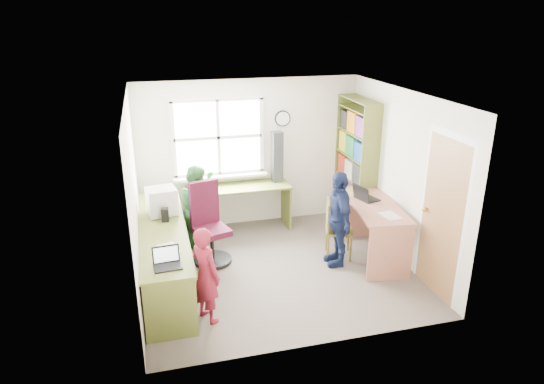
% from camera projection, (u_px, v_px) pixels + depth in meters
% --- Properties ---
extents(room, '(3.64, 3.44, 2.44)m').
position_uv_depth(room, '(276.00, 184.00, 6.42)').
color(room, '#4E453D').
rests_on(room, ground).
extents(l_desk, '(2.38, 2.95, 0.75)m').
position_uv_depth(l_desk, '(181.00, 260.00, 6.02)').
color(l_desk, olive).
rests_on(l_desk, ground).
extents(right_desk, '(0.83, 1.47, 0.80)m').
position_uv_depth(right_desk, '(375.00, 220.00, 6.89)').
color(right_desk, '#A56752').
rests_on(right_desk, ground).
extents(bookshelf, '(0.30, 1.02, 2.10)m').
position_uv_depth(bookshelf, '(356.00, 166.00, 7.87)').
color(bookshelf, olive).
rests_on(bookshelf, ground).
extents(swivel_chair, '(0.67, 0.67, 1.16)m').
position_uv_depth(swivel_chair, '(209.00, 228.00, 6.83)').
color(swivel_chair, black).
rests_on(swivel_chair, ground).
extents(wooden_chair, '(0.47, 0.47, 0.86)m').
position_uv_depth(wooden_chair, '(335.00, 227.00, 6.95)').
color(wooden_chair, brown).
rests_on(wooden_chair, ground).
extents(crt_monitor, '(0.43, 0.40, 0.38)m').
position_uv_depth(crt_monitor, '(162.00, 201.00, 6.58)').
color(crt_monitor, silver).
rests_on(crt_monitor, l_desk).
extents(laptop_left, '(0.32, 0.27, 0.20)m').
position_uv_depth(laptop_left, '(167.00, 262.00, 5.29)').
color(laptop_left, black).
rests_on(laptop_left, l_desk).
extents(laptop_right, '(0.36, 0.40, 0.23)m').
position_uv_depth(laptop_right, '(364.00, 196.00, 7.00)').
color(laptop_right, black).
rests_on(laptop_right, right_desk).
extents(speaker_a, '(0.10, 0.10, 0.18)m').
position_uv_depth(speaker_a, '(165.00, 215.00, 6.40)').
color(speaker_a, black).
rests_on(speaker_a, l_desk).
extents(speaker_b, '(0.11, 0.11, 0.18)m').
position_uv_depth(speaker_b, '(159.00, 200.00, 6.90)').
color(speaker_b, black).
rests_on(speaker_b, l_desk).
extents(cd_tower, '(0.18, 0.16, 0.83)m').
position_uv_depth(cd_tower, '(277.00, 157.00, 7.81)').
color(cd_tower, black).
rests_on(cd_tower, l_desk).
extents(game_box, '(0.36, 0.36, 0.06)m').
position_uv_depth(game_box, '(356.00, 191.00, 7.28)').
color(game_box, red).
rests_on(game_box, right_desk).
extents(paper_a, '(0.27, 0.34, 0.00)m').
position_uv_depth(paper_a, '(169.00, 248.00, 5.68)').
color(paper_a, beige).
rests_on(paper_a, l_desk).
extents(paper_b, '(0.24, 0.32, 0.00)m').
position_uv_depth(paper_b, '(390.00, 216.00, 6.46)').
color(paper_b, beige).
rests_on(paper_b, right_desk).
extents(potted_plant, '(0.17, 0.14, 0.29)m').
position_uv_depth(potted_plant, '(209.00, 180.00, 7.59)').
color(potted_plant, '#2B6B2A').
rests_on(potted_plant, l_desk).
extents(person_red, '(0.45, 0.50, 1.16)m').
position_uv_depth(person_red, '(206.00, 275.00, 5.45)').
color(person_red, maroon).
rests_on(person_red, ground).
extents(person_green, '(0.62, 0.73, 1.31)m').
position_uv_depth(person_green, '(198.00, 208.00, 7.10)').
color(person_green, '#327C31').
rests_on(person_green, ground).
extents(person_navy, '(0.39, 0.82, 1.36)m').
position_uv_depth(person_navy, '(338.00, 219.00, 6.67)').
color(person_navy, '#141E3F').
rests_on(person_navy, ground).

